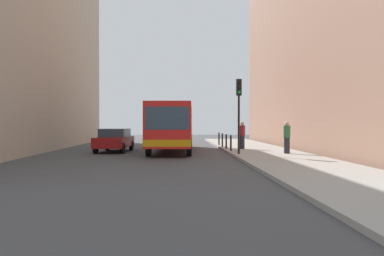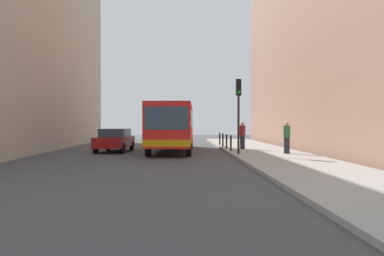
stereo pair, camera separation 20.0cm
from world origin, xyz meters
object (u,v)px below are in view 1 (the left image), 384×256
object	(u,v)px
traffic_light	(239,102)
pedestrian_near_signal	(287,137)
bus	(172,125)
bollard_farthest	(219,139)
bollard_mid	(226,141)
bollard_far	(222,140)
bollard_near	(231,143)
car_beside_bus	(115,140)
pedestrian_mid_sidewalk	(242,135)

from	to	relation	value
traffic_light	pedestrian_near_signal	bearing A→B (deg)	4.96
bus	bollard_farthest	distance (m)	6.10
bollard_farthest	pedestrian_near_signal	bearing A→B (deg)	-72.62
traffic_light	bollard_mid	bearing A→B (deg)	91.21
traffic_light	bollard_far	bearing A→B (deg)	90.82
bollard_near	bollard_mid	xyz separation A→B (m)	(0.00, 2.27, 0.00)
car_beside_bus	bollard_far	bearing A→B (deg)	-154.08
bollard_mid	bus	bearing A→B (deg)	-175.27
bus	bollard_near	bearing A→B (deg)	153.59
pedestrian_mid_sidewalk	car_beside_bus	bearing A→B (deg)	31.62
car_beside_bus	pedestrian_near_signal	distance (m)	10.83
bus	car_beside_bus	size ratio (longest dim) A/B	2.46
bollard_near	bollard_far	distance (m)	4.53
bollard_farthest	pedestrian_near_signal	size ratio (longest dim) A/B	0.53
bus	bollard_mid	world-z (taller)	bus
traffic_light	bollard_near	distance (m)	3.44
car_beside_bus	bollard_near	world-z (taller)	car_beside_bus
bollard_far	pedestrian_mid_sidewalk	world-z (taller)	pedestrian_mid_sidewalk
bus	pedestrian_near_signal	size ratio (longest dim) A/B	6.20
bollard_mid	pedestrian_near_signal	distance (m)	5.34
traffic_light	pedestrian_near_signal	xyz separation A→B (m)	(2.73, 0.24, -1.95)
bollard_farthest	pedestrian_near_signal	distance (m)	9.48
bus	traffic_light	distance (m)	5.91
bollard_farthest	pedestrian_mid_sidewalk	xyz separation A→B (m)	(0.99, -4.99, 0.42)
pedestrian_near_signal	traffic_light	bearing A→B (deg)	36.43
traffic_light	pedestrian_mid_sidewalk	distance (m)	4.80
bus	bollard_farthest	size ratio (longest dim) A/B	11.70
pedestrian_mid_sidewalk	bollard_far	bearing A→B (deg)	-39.72
car_beside_bus	bollard_mid	world-z (taller)	car_beside_bus
car_beside_bus	bollard_far	world-z (taller)	car_beside_bus
pedestrian_near_signal	bus	bearing A→B (deg)	-1.90
bollard_mid	pedestrian_mid_sidewalk	world-z (taller)	pedestrian_mid_sidewalk
car_beside_bus	pedestrian_mid_sidewalk	xyz separation A→B (m)	(8.28, 0.19, 0.26)
bus	pedestrian_near_signal	world-z (taller)	bus
bollard_farthest	pedestrian_mid_sidewalk	bearing A→B (deg)	-78.77
bollard_near	traffic_light	bearing A→B (deg)	-87.69
bollard_mid	pedestrian_mid_sidewalk	bearing A→B (deg)	-24.95
bollard_farthest	pedestrian_near_signal	world-z (taller)	pedestrian_near_signal
bollard_near	pedestrian_mid_sidewalk	distance (m)	2.10
bus	bollard_far	size ratio (longest dim) A/B	11.70
bollard_far	car_beside_bus	bearing A→B (deg)	-158.17
bollard_near	bus	bearing A→B (deg)	151.12
bus	pedestrian_mid_sidewalk	world-z (taller)	bus
traffic_light	bollard_near	size ratio (longest dim) A/B	4.32
bus	bollard_farthest	world-z (taller)	bus
bollard_near	bollard_far	world-z (taller)	same
bollard_farthest	car_beside_bus	bearing A→B (deg)	-144.56
bollard_farthest	bus	bearing A→B (deg)	-126.50
car_beside_bus	traffic_light	xyz separation A→B (m)	(7.38, -4.09, 2.22)
bollard_near	pedestrian_near_signal	bearing A→B (deg)	-38.42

